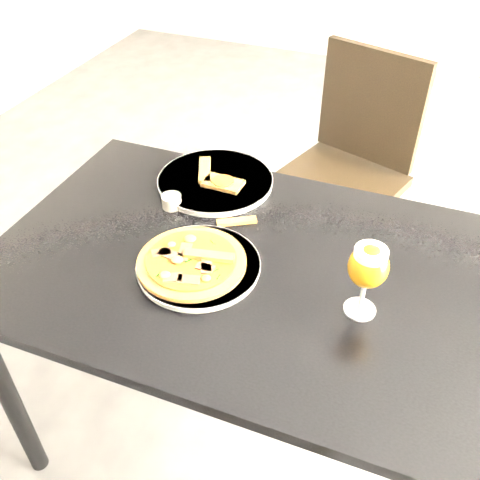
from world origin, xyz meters
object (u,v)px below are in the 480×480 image
at_px(chair_far, 346,166).
at_px(beer_glass, 368,267).
at_px(dining_table, 240,286).
at_px(pizza, 192,261).

bearing_deg(chair_far, beer_glass, -58.84).
height_order(dining_table, beer_glass, beer_glass).
bearing_deg(chair_far, pizza, -82.09).
bearing_deg(dining_table, chair_far, 83.90).
relative_size(dining_table, chair_far, 1.29).
height_order(chair_far, beer_glass, chair_far).
bearing_deg(dining_table, beer_glass, -11.48).
bearing_deg(pizza, chair_far, 79.41).
xyz_separation_m(chair_far, pizza, (-0.18, -0.97, 0.26)).
bearing_deg(pizza, beer_glass, 1.80).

